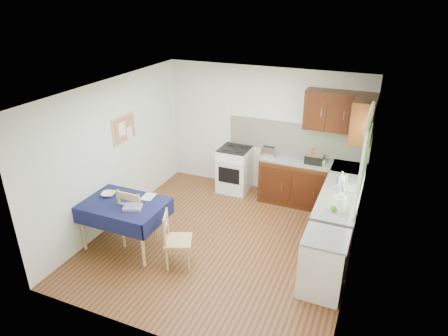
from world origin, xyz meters
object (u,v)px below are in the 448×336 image
at_px(dining_table, 123,208).
at_px(kettle, 340,203).
at_px(dish_rack, 345,186).
at_px(chair_far, 136,216).
at_px(sandwich_press, 315,158).
at_px(chair_near, 175,238).
at_px(toaster, 269,151).

bearing_deg(dining_table, kettle, 0.35).
bearing_deg(dish_rack, dining_table, -167.70).
relative_size(dining_table, dish_rack, 3.32).
xyz_separation_m(chair_far, sandwich_press, (2.29, 2.36, 0.44)).
relative_size(dining_table, sandwich_press, 4.02).
bearing_deg(chair_near, dish_rack, -73.67).
relative_size(chair_near, toaster, 3.41).
distance_m(chair_far, kettle, 3.09).
distance_m(chair_far, toaster, 2.78).
bearing_deg(kettle, chair_far, -165.44).
bearing_deg(chair_near, sandwich_press, -53.06).
relative_size(dining_table, chair_far, 1.26).
xyz_separation_m(chair_near, kettle, (2.16, 0.96, 0.57)).
xyz_separation_m(chair_near, dish_rack, (2.15, 1.74, 0.46)).
height_order(chair_near, dish_rack, dish_rack).
height_order(chair_near, sandwich_press, sandwich_press).
bearing_deg(chair_far, sandwich_press, -132.73).
bearing_deg(sandwich_press, chair_near, -121.43).
xyz_separation_m(toaster, kettle, (1.53, -1.57, 0.04)).
bearing_deg(chair_far, toaster, -119.97).
bearing_deg(kettle, sandwich_press, 112.79).
distance_m(chair_far, dish_rack, 3.35).
distance_m(dining_table, chair_near, 1.00).
height_order(dining_table, chair_near, chair_near).
bearing_deg(sandwich_press, kettle, -68.31).
bearing_deg(toaster, dining_table, -122.30).
height_order(chair_far, chair_near, chair_far).
distance_m(chair_near, toaster, 2.66).
xyz_separation_m(dining_table, dish_rack, (3.12, 1.63, 0.24)).
height_order(toaster, kettle, kettle).
bearing_deg(toaster, sandwich_press, 2.55).
bearing_deg(toaster, dish_rack, -26.36).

